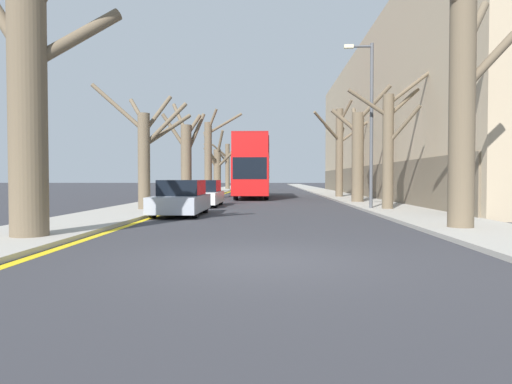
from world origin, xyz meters
TOP-DOWN VIEW (x-y plane):
  - ground_plane at (0.00, 0.00)m, footprint 300.00×300.00m
  - sidewalk_left at (-6.13, 50.00)m, footprint 3.17×120.00m
  - sidewalk_right at (6.13, 50.00)m, footprint 3.17×120.00m
  - building_facade_right at (12.70, 30.82)m, footprint 10.08×46.42m
  - kerb_line_stripe at (-4.37, 50.00)m, footprint 0.24×120.00m
  - street_tree_left_0 at (-5.65, 2.51)m, footprint 3.93×3.03m
  - street_tree_left_1 at (-5.55, 12.51)m, footprint 4.50×2.16m
  - street_tree_left_2 at (-5.68, 23.31)m, footprint 3.07×2.04m
  - street_tree_left_3 at (-5.43, 33.55)m, footprint 3.88×3.00m
  - street_tree_left_4 at (-5.84, 42.89)m, footprint 3.90×4.72m
  - street_tree_left_5 at (-5.70, 53.19)m, footprint 3.18×2.40m
  - street_tree_right_0 at (5.72, 4.86)m, footprint 2.95×2.15m
  - street_tree_right_1 at (5.76, 12.98)m, footprint 4.41×2.27m
  - street_tree_right_2 at (5.52, 19.46)m, footprint 3.48×2.92m
  - street_tree_right_3 at (5.59, 27.24)m, footprint 4.89×3.47m
  - double_decker_bus at (-1.15, 27.02)m, footprint 2.55×10.55m
  - parked_car_0 at (-3.46, 10.29)m, footprint 1.86×4.48m
  - parked_car_1 at (-3.46, 16.45)m, footprint 1.87×4.46m
  - lamp_post at (4.92, 13.48)m, footprint 1.40×0.20m

SIDE VIEW (x-z plane):
  - ground_plane at x=0.00m, z-range 0.00..0.00m
  - kerb_line_stripe at x=-4.37m, z-range 0.00..0.01m
  - sidewalk_left at x=-6.13m, z-range 0.00..0.12m
  - sidewalk_right at x=6.13m, z-range 0.00..0.12m
  - parked_car_1 at x=-3.46m, z-range -0.04..1.39m
  - parked_car_0 at x=-3.46m, z-range -0.04..1.41m
  - double_decker_bus at x=-1.15m, z-range 0.30..4.98m
  - street_tree_left_1 at x=-5.55m, z-range -0.16..5.81m
  - street_tree_left_4 at x=-5.84m, z-range -0.53..6.34m
  - street_tree_right_2 at x=5.52m, z-range -0.41..6.64m
  - street_tree_left_2 at x=-5.68m, z-range -0.36..6.62m
  - street_tree_right_1 at x=5.76m, z-range -0.29..6.57m
  - street_tree_left_5 at x=-5.70m, z-range 0.30..6.51m
  - street_tree_right_0 at x=5.72m, z-range -0.18..7.45m
  - street_tree_left_0 at x=-5.65m, z-range -0.42..7.72m
  - street_tree_left_3 at x=-5.43m, z-range -0.20..7.67m
  - street_tree_right_3 at x=5.59m, z-range 0.08..7.57m
  - lamp_post at x=4.92m, z-range 0.46..8.37m
  - building_facade_right at x=12.70m, z-range -0.01..12.78m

